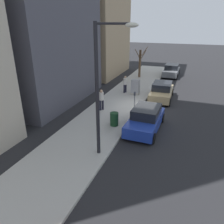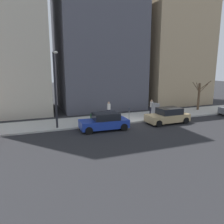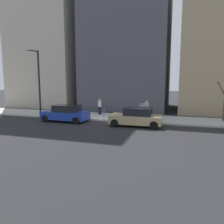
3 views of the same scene
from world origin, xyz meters
TOP-DOWN VIEW (x-y plane):
  - ground_plane at (0.00, 0.00)m, footprint 120.00×120.00m
  - sidewalk at (2.00, 0.00)m, footprint 4.00×36.00m
  - parked_car_tan at (-1.20, -2.98)m, footprint 2.01×4.24m
  - parked_car_blue at (-1.13, 3.54)m, footprint 2.02×4.25m
  - parking_meter at (0.45, 0.40)m, footprint 0.14×0.10m
  - utility_box at (1.30, -3.14)m, footprint 0.83×0.61m
  - streetlamp at (0.28, 7.39)m, footprint 1.97×0.32m
  - bare_tree at (2.58, -10.17)m, footprint 1.19×1.91m
  - trash_bin at (0.90, 3.97)m, footprint 0.56×0.56m
  - pedestrian_near_meter at (2.37, -3.30)m, footprint 0.36×0.38m
  - pedestrian_midblock at (2.77, 1.69)m, footprint 0.36×0.37m
  - office_tower_left at (10.21, -10.87)m, footprint 9.43×9.43m
  - office_block_center at (10.73, 0.48)m, footprint 10.46×10.46m

SIDE VIEW (x-z plane):
  - ground_plane at x=0.00m, z-range 0.00..0.00m
  - sidewalk at x=2.00m, z-range 0.00..0.15m
  - trash_bin at x=0.90m, z-range 0.15..1.05m
  - parked_car_tan at x=-1.20m, z-range -0.02..1.50m
  - parked_car_blue at x=-1.13m, z-range -0.02..1.50m
  - utility_box at x=1.30m, z-range 0.13..1.56m
  - parking_meter at x=0.45m, z-range 0.30..1.65m
  - pedestrian_near_meter at x=2.37m, z-range 0.26..1.92m
  - pedestrian_midblock at x=2.77m, z-range 0.26..1.92m
  - bare_tree at x=2.58m, z-range 0.14..3.77m
  - streetlamp at x=0.28m, z-range 0.77..7.27m
  - office_block_center at x=10.73m, z-range 0.00..17.21m
  - office_tower_left at x=10.21m, z-range 0.00..18.68m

